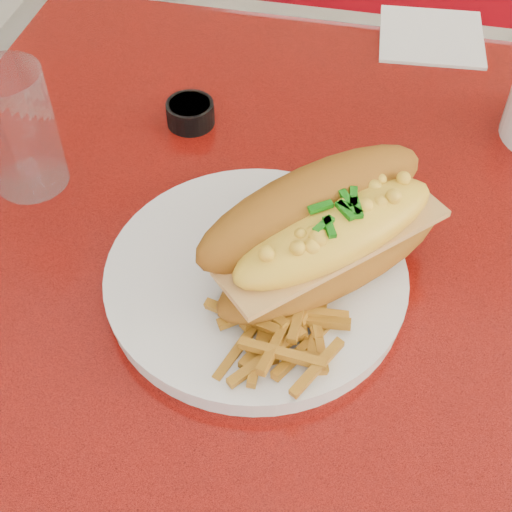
% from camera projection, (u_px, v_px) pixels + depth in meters
% --- Properties ---
extents(diner_table, '(1.23, 0.83, 0.77)m').
position_uv_depth(diner_table, '(457.00, 368.00, 0.76)').
color(diner_table, red).
rests_on(diner_table, ground).
extents(booth_bench_far, '(1.20, 0.51, 0.90)m').
position_uv_depth(booth_bench_far, '(437.00, 133.00, 1.53)').
color(booth_bench_far, '#9D0A17').
rests_on(booth_bench_far, ground).
extents(dinner_plate, '(0.28, 0.28, 0.02)m').
position_uv_depth(dinner_plate, '(256.00, 278.00, 0.62)').
color(dinner_plate, silver).
rests_on(dinner_plate, diner_table).
extents(mac_hoagie, '(0.24, 0.24, 0.10)m').
position_uv_depth(mac_hoagie, '(326.00, 231.00, 0.59)').
color(mac_hoagie, '#975C18').
rests_on(mac_hoagie, dinner_plate).
extents(fries_pile, '(0.11, 0.11, 0.03)m').
position_uv_depth(fries_pile, '(286.00, 319.00, 0.57)').
color(fries_pile, '#BF8120').
rests_on(fries_pile, dinner_plate).
extents(fork, '(0.07, 0.15, 0.00)m').
position_uv_depth(fork, '(323.00, 244.00, 0.64)').
color(fork, '#BBBBC0').
rests_on(fork, dinner_plate).
extents(sauce_cup_left, '(0.07, 0.07, 0.03)m').
position_uv_depth(sauce_cup_left, '(190.00, 112.00, 0.77)').
color(sauce_cup_left, black).
rests_on(sauce_cup_left, diner_table).
extents(water_tumbler, '(0.07, 0.07, 0.13)m').
position_uv_depth(water_tumbler, '(18.00, 130.00, 0.68)').
color(water_tumbler, silver).
rests_on(water_tumbler, diner_table).
extents(paper_napkin, '(0.14, 0.14, 0.00)m').
position_uv_depth(paper_napkin, '(431.00, 36.00, 0.90)').
color(paper_napkin, silver).
rests_on(paper_napkin, diner_table).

